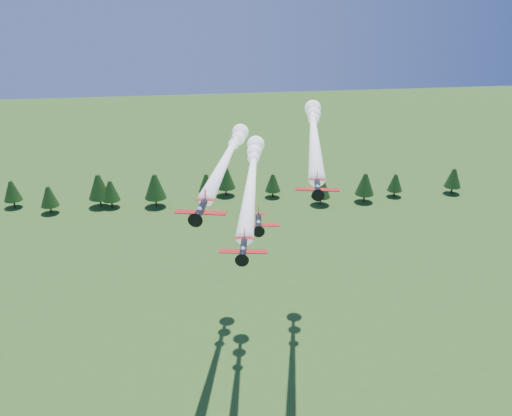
{
  "coord_description": "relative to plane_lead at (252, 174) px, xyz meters",
  "views": [
    {
      "loc": [
        -10.75,
        -78.33,
        76.98
      ],
      "look_at": [
        -0.13,
        0.0,
        43.65
      ],
      "focal_mm": 40.0,
      "sensor_mm": 36.0,
      "label": 1
    }
  ],
  "objects": [
    {
      "name": "plane_right",
      "position": [
        13.1,
        7.5,
        5.75
      ],
      "size": [
        15.75,
        54.96,
        3.7
      ],
      "rotation": [
        0.0,
        0.0,
        -0.21
      ],
      "color": "black",
      "rests_on": "ground"
    },
    {
      "name": "plane_left",
      "position": [
        -3.53,
        9.67,
        0.89
      ],
      "size": [
        16.59,
        49.64,
        3.7
      ],
      "rotation": [
        0.0,
        0.0,
        -0.24
      ],
      "color": "black",
      "rests_on": "ground"
    },
    {
      "name": "plane_lead",
      "position": [
        0.0,
        0.0,
        0.0
      ],
      "size": [
        13.35,
        53.55,
        3.7
      ],
      "rotation": [
        0.0,
        0.0,
        -0.17
      ],
      "color": "black",
      "rests_on": "ground"
    },
    {
      "name": "plane_slot",
      "position": [
        -0.75,
        -14.02,
        -3.43
      ],
      "size": [
        7.0,
        7.61,
        2.45
      ],
      "rotation": [
        0.0,
        0.0,
        -0.13
      ],
      "color": "black",
      "rests_on": "ground"
    },
    {
      "name": "treeline",
      "position": [
        -10.67,
        89.65,
        -35.4
      ],
      "size": [
        180.21,
        20.11,
        11.79
      ],
      "color": "#382314",
      "rests_on": "ground"
    }
  ]
}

